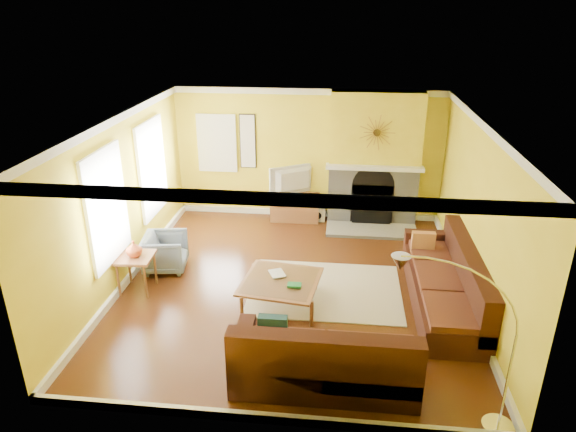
# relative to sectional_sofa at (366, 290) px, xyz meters

# --- Properties ---
(floor) EXTENTS (5.50, 6.00, 0.02)m
(floor) POSITION_rel_sectional_sofa_xyz_m (-1.12, 0.79, -0.46)
(floor) COLOR #5B2D13
(floor) RESTS_ON ground
(ceiling) EXTENTS (5.50, 6.00, 0.02)m
(ceiling) POSITION_rel_sectional_sofa_xyz_m (-1.12, 0.79, 2.26)
(ceiling) COLOR white
(ceiling) RESTS_ON ground
(wall_back) EXTENTS (5.50, 0.02, 2.70)m
(wall_back) POSITION_rel_sectional_sofa_xyz_m (-1.12, 3.80, 0.90)
(wall_back) COLOR yellow
(wall_back) RESTS_ON ground
(wall_front) EXTENTS (5.50, 0.02, 2.70)m
(wall_front) POSITION_rel_sectional_sofa_xyz_m (-1.12, -2.22, 0.90)
(wall_front) COLOR yellow
(wall_front) RESTS_ON ground
(wall_left) EXTENTS (0.02, 6.00, 2.70)m
(wall_left) POSITION_rel_sectional_sofa_xyz_m (-3.88, 0.79, 0.90)
(wall_left) COLOR yellow
(wall_left) RESTS_ON ground
(wall_right) EXTENTS (0.02, 6.00, 2.70)m
(wall_right) POSITION_rel_sectional_sofa_xyz_m (1.64, 0.79, 0.90)
(wall_right) COLOR yellow
(wall_right) RESTS_ON ground
(baseboard) EXTENTS (5.50, 6.00, 0.12)m
(baseboard) POSITION_rel_sectional_sofa_xyz_m (-1.12, 0.79, -0.39)
(baseboard) COLOR white
(baseboard) RESTS_ON floor
(crown_molding) EXTENTS (5.50, 6.00, 0.12)m
(crown_molding) POSITION_rel_sectional_sofa_xyz_m (-1.12, 0.79, 2.19)
(crown_molding) COLOR white
(crown_molding) RESTS_ON ceiling
(window_left_near) EXTENTS (0.06, 1.22, 1.72)m
(window_left_near) POSITION_rel_sectional_sofa_xyz_m (-3.84, 2.09, 1.05)
(window_left_near) COLOR white
(window_left_near) RESTS_ON wall_left
(window_left_far) EXTENTS (0.06, 1.22, 1.72)m
(window_left_far) POSITION_rel_sectional_sofa_xyz_m (-3.84, 0.19, 1.05)
(window_left_far) COLOR white
(window_left_far) RESTS_ON wall_left
(window_back) EXTENTS (0.82, 0.06, 1.22)m
(window_back) POSITION_rel_sectional_sofa_xyz_m (-3.02, 3.75, 1.10)
(window_back) COLOR white
(window_back) RESTS_ON wall_back
(wall_art) EXTENTS (0.34, 0.04, 1.14)m
(wall_art) POSITION_rel_sectional_sofa_xyz_m (-2.37, 3.76, 1.15)
(wall_art) COLOR white
(wall_art) RESTS_ON wall_back
(fireplace) EXTENTS (1.80, 0.40, 2.70)m
(fireplace) POSITION_rel_sectional_sofa_xyz_m (0.23, 3.59, 0.90)
(fireplace) COLOR #999691
(fireplace) RESTS_ON floor
(mantel) EXTENTS (1.92, 0.22, 0.08)m
(mantel) POSITION_rel_sectional_sofa_xyz_m (0.23, 3.35, 0.80)
(mantel) COLOR white
(mantel) RESTS_ON fireplace
(hearth) EXTENTS (1.80, 0.70, 0.06)m
(hearth) POSITION_rel_sectional_sofa_xyz_m (0.23, 3.04, -0.42)
(hearth) COLOR #999691
(hearth) RESTS_ON floor
(sunburst) EXTENTS (0.70, 0.04, 0.70)m
(sunburst) POSITION_rel_sectional_sofa_xyz_m (0.23, 3.36, 1.50)
(sunburst) COLOR olive
(sunburst) RESTS_ON fireplace
(rug) EXTENTS (2.40, 1.80, 0.02)m
(rug) POSITION_rel_sectional_sofa_xyz_m (-0.60, 0.69, -0.44)
(rug) COLOR beige
(rug) RESTS_ON floor
(sectional_sofa) EXTENTS (3.26, 3.82, 0.90)m
(sectional_sofa) POSITION_rel_sectional_sofa_xyz_m (0.00, 0.00, 0.00)
(sectional_sofa) COLOR #3A1A12
(sectional_sofa) RESTS_ON floor
(coffee_table) EXTENTS (1.26, 1.26, 0.44)m
(coffee_table) POSITION_rel_sectional_sofa_xyz_m (-1.26, 0.18, -0.23)
(coffee_table) COLOR white
(coffee_table) RESTS_ON floor
(media_console) EXTENTS (1.01, 0.45, 0.56)m
(media_console) POSITION_rel_sectional_sofa_xyz_m (-1.36, 3.51, -0.17)
(media_console) COLOR brown
(media_console) RESTS_ON floor
(tv) EXTENTS (0.97, 0.67, 0.61)m
(tv) POSITION_rel_sectional_sofa_xyz_m (-1.36, 3.51, 0.41)
(tv) COLOR black
(tv) RESTS_ON media_console
(subwoofer) EXTENTS (0.30, 0.30, 0.30)m
(subwoofer) POSITION_rel_sectional_sofa_xyz_m (-0.87, 3.56, -0.30)
(subwoofer) COLOR white
(subwoofer) RESTS_ON floor
(armchair) EXTENTS (0.79, 0.78, 0.64)m
(armchair) POSITION_rel_sectional_sofa_xyz_m (-3.36, 1.11, -0.13)
(armchair) COLOR slate
(armchair) RESTS_ON floor
(side_table) EXTENTS (0.57, 0.57, 0.60)m
(side_table) POSITION_rel_sectional_sofa_xyz_m (-3.58, 0.39, -0.15)
(side_table) COLOR brown
(side_table) RESTS_ON floor
(vase) EXTENTS (0.30, 0.30, 0.26)m
(vase) POSITION_rel_sectional_sofa_xyz_m (-3.58, 0.39, 0.28)
(vase) COLOR #D35625
(vase) RESTS_ON side_table
(book) EXTENTS (0.31, 0.34, 0.03)m
(book) POSITION_rel_sectional_sofa_xyz_m (-1.43, 0.29, 0.00)
(book) COLOR white
(book) RESTS_ON coffee_table
(arc_lamp) EXTENTS (1.30, 0.36, 2.04)m
(arc_lamp) POSITION_rel_sectional_sofa_xyz_m (0.83, -2.01, 0.57)
(arc_lamp) COLOR silver
(arc_lamp) RESTS_ON floor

